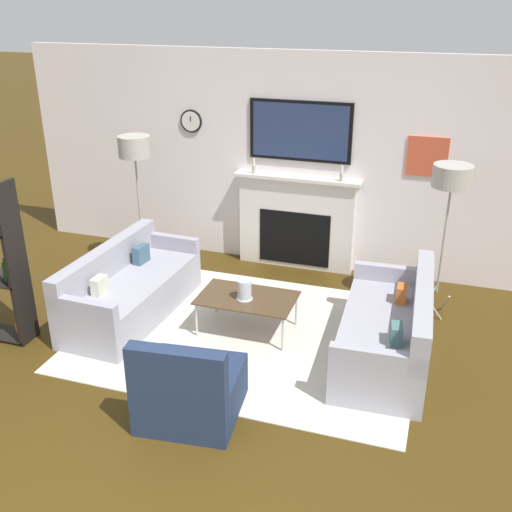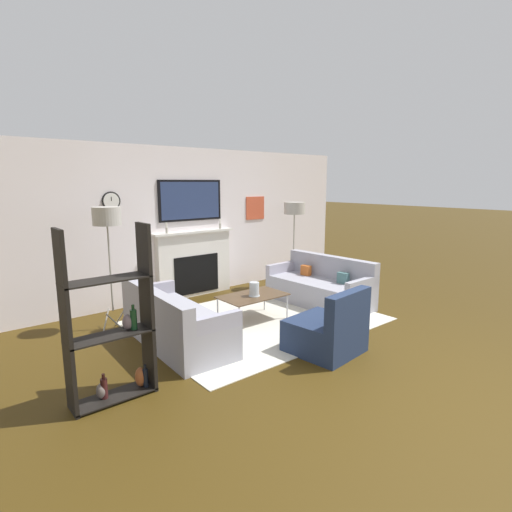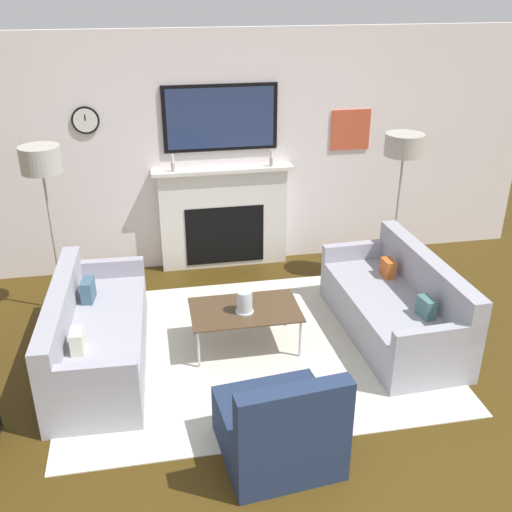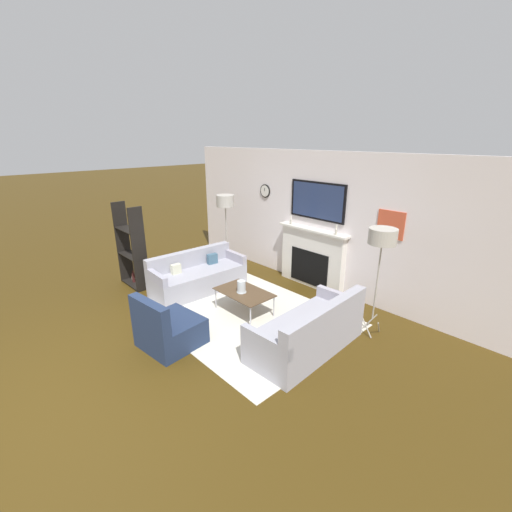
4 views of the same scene
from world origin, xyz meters
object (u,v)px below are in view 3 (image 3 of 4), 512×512
object	(u,v)px
floor_lamp_right	(404,147)
couch_right	(396,308)
armchair	(280,429)
hurricane_candle	(244,303)
floor_lamp_left	(41,162)
coffee_table	(245,311)
couch_left	(95,338)

from	to	relation	value
floor_lamp_right	couch_right	bearing A→B (deg)	-110.27
armchair	hurricane_candle	xyz separation A→B (m)	(-0.01, 1.43, 0.23)
couch_right	floor_lamp_left	xyz separation A→B (m)	(-3.23, 1.08, 1.31)
floor_lamp_left	floor_lamp_right	bearing A→B (deg)	0.00
hurricane_candle	coffee_table	bearing A→B (deg)	75.74
coffee_table	hurricane_candle	xyz separation A→B (m)	(-0.01, -0.05, 0.12)
floor_lamp_right	armchair	bearing A→B (deg)	-126.80
couch_right	coffee_table	world-z (taller)	couch_right
coffee_table	floor_lamp_left	size ratio (longest dim) A/B	0.57
couch_left	coffee_table	xyz separation A→B (m)	(1.36, 0.05, 0.09)
armchair	hurricane_candle	size ratio (longest dim) A/B	4.09
couch_left	armchair	size ratio (longest dim) A/B	2.18
couch_right	hurricane_candle	size ratio (longest dim) A/B	8.72
floor_lamp_left	couch_right	bearing A→B (deg)	-18.42
couch_right	armchair	xyz separation A→B (m)	(-1.47, -1.42, -0.02)
hurricane_candle	couch_right	bearing A→B (deg)	-0.32
couch_left	hurricane_candle	world-z (taller)	couch_left
couch_left	couch_right	world-z (taller)	couch_right
floor_lamp_left	hurricane_candle	bearing A→B (deg)	-31.43
couch_right	hurricane_candle	xyz separation A→B (m)	(-1.48, 0.01, 0.21)
couch_right	hurricane_candle	distance (m)	1.50
armchair	floor_lamp_right	bearing A→B (deg)	53.20
couch_right	floor_lamp_left	distance (m)	3.65
floor_lamp_left	coffee_table	bearing A→B (deg)	-30.14
coffee_table	hurricane_candle	size ratio (longest dim) A/B	4.72
couch_left	hurricane_candle	size ratio (longest dim) A/B	8.91
couch_left	floor_lamp_right	distance (m)	3.63
couch_right	coffee_table	distance (m)	1.48
couch_left	floor_lamp_left	world-z (taller)	floor_lamp_left
armchair	coffee_table	world-z (taller)	armchair
coffee_table	couch_left	bearing A→B (deg)	-177.69
armchair	coffee_table	distance (m)	1.48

